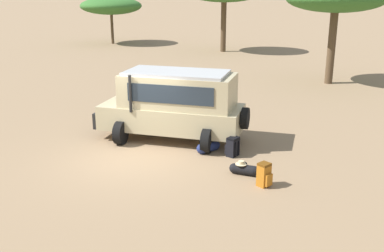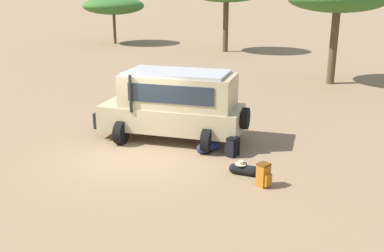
{
  "view_description": "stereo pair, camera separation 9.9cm",
  "coord_description": "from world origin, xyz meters",
  "views": [
    {
      "loc": [
        6.2,
        -11.73,
        5.22
      ],
      "look_at": [
        1.66,
        0.89,
        1.0
      ],
      "focal_mm": 42.0,
      "sensor_mm": 36.0,
      "label": 1
    },
    {
      "loc": [
        6.29,
        -11.7,
        5.22
      ],
      "look_at": [
        1.66,
        0.89,
        1.0
      ],
      "focal_mm": 42.0,
      "sensor_mm": 36.0,
      "label": 2
    }
  ],
  "objects": [
    {
      "name": "safari_vehicle",
      "position": [
        0.54,
        2.22,
        1.29
      ],
      "size": [
        5.42,
        2.96,
        2.44
      ],
      "color": "tan",
      "rests_on": "ground_plane"
    },
    {
      "name": "duffel_bag_low_black_case",
      "position": [
        3.58,
        0.01,
        0.16
      ],
      "size": [
        0.89,
        0.34,
        0.4
      ],
      "color": "black",
      "rests_on": "ground_plane"
    },
    {
      "name": "acacia_tree_far_left",
      "position": [
        -15.03,
        25.53,
        3.41
      ],
      "size": [
        5.61,
        5.48,
        4.19
      ],
      "color": "brown",
      "rests_on": "ground_plane"
    },
    {
      "name": "backpack_beside_front_wheel",
      "position": [
        4.26,
        -0.57,
        0.32
      ],
      "size": [
        0.44,
        0.41,
        0.66
      ],
      "color": "#B26619",
      "rests_on": "ground_plane"
    },
    {
      "name": "ground_plane",
      "position": [
        0.0,
        0.0,
        0.0
      ],
      "size": [
        320.0,
        320.0,
        0.0
      ],
      "primitive_type": "plane",
      "color": "#8C7051"
    },
    {
      "name": "duffel_bag_soft_canvas",
      "position": [
        2.05,
        1.41,
        0.17
      ],
      "size": [
        0.63,
        0.82,
        0.44
      ],
      "color": "navy",
      "rests_on": "ground_plane"
    },
    {
      "name": "backpack_cluster_center",
      "position": [
        2.88,
        1.33,
        0.3
      ],
      "size": [
        0.45,
        0.46,
        0.63
      ],
      "color": "black",
      "rests_on": "ground_plane"
    }
  ]
}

